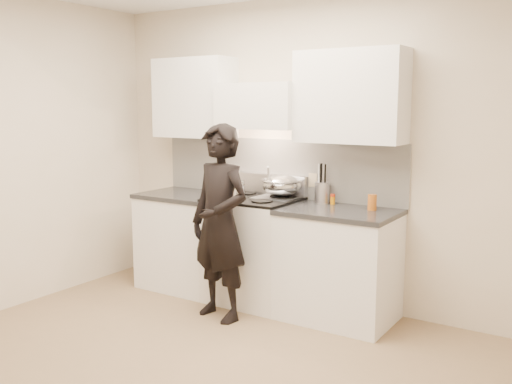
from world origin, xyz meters
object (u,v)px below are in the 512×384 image
Objects in this scene: stove at (254,249)px; utensil_crock at (322,191)px; wok at (282,185)px; person at (220,223)px; counter_right at (339,264)px.

utensil_crock is at bearing 20.96° from stove.
person is (-0.20, -0.65, -0.25)m from wok.
wok reaches higher than counter_right.
stove is 0.63m from wok.
counter_right is at bearing 0.00° from stove.
wok is 0.27× the size of person.
wok is 0.73m from person.
wok is (0.20, 0.14, 0.58)m from stove.
stove is at bearing -159.04° from utensil_crock.
utensil_crock is (0.36, 0.07, -0.03)m from wok.
stove is 0.61m from person.
stove is at bearing 100.51° from person.
counter_right is 2.70× the size of utensil_crock.
counter_right is 0.57× the size of person.
counter_right is at bearing -12.91° from wok.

